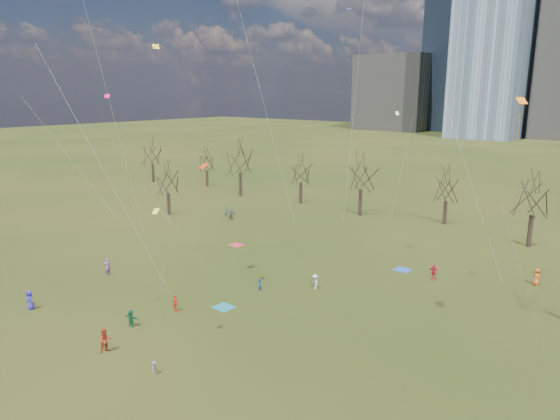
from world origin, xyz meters
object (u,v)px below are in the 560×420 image
Objects in this scene: blanket_teal at (224,307)px; person_0 at (30,300)px; person_4 at (175,303)px; blanket_navy at (402,270)px; person_2 at (105,340)px; blanket_crimson at (237,245)px.

blanket_teal is 16.67m from person_0.
person_4 is at bearing 35.07° from person_0.
blanket_navy is 1.10× the size of person_4.
person_0 is 12.62m from person_4.
person_0 is (-20.64, -29.33, 0.84)m from blanket_navy.
person_0 is 0.94× the size of person_2.
person_0 reaches higher than blanket_teal.
blanket_teal is 0.94× the size of person_0.
blanket_navy is 0.94× the size of person_0.
person_2 is (11.57, 0.00, 0.05)m from person_0.
blanket_navy is at bearing -3.18° from person_2.
blanket_teal is at bearing -113.09° from blanket_navy.
person_0 is 1.17× the size of person_4.
person_4 is (10.04, 7.64, -0.12)m from person_0.
blanket_teal is 20.21m from blanket_navy.
blanket_crimson is at bearing -43.94° from person_4.
blanket_teal is 1.00× the size of blanket_crimson.
blanket_crimson is at bearing 130.29° from blanket_teal.
blanket_navy is at bearing 52.67° from person_0.
person_2 is (-9.07, -29.33, 0.89)m from blanket_navy.
blanket_crimson is 26.83m from person_2.
person_4 is (-2.67, -3.10, 0.71)m from blanket_teal.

